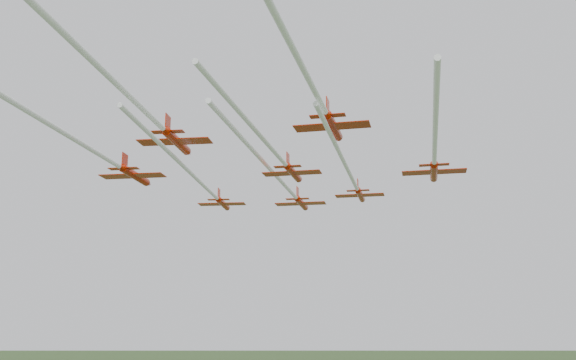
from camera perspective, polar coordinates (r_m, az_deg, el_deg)
The scene contains 8 objects.
jet_lead at distance 108.90m, azimuth -0.26°, elevation -0.48°, with size 25.72×61.21×2.92m.
jet_row2_left at distance 98.33m, azimuth -7.46°, elevation -0.52°, with size 26.25×50.83×2.44m.
jet_row2_right at distance 96.31m, azimuth 5.72°, elevation 0.12°, with size 19.78×48.47×2.43m.
jet_row3_left at distance 90.04m, azimuth -16.32°, elevation 2.16°, with size 23.93×51.15×2.96m.
jet_row3_mid at distance 83.36m, azimuth -0.96°, elevation 2.25°, with size 18.00×44.11×2.53m.
jet_row3_right at distance 83.40m, azimuth 12.89°, elevation 2.26°, with size 18.02×43.61×2.65m.
jet_row4_left at distance 72.02m, azimuth -12.88°, elevation 6.27°, with size 25.35×51.53×2.81m.
jet_row4_right at distance 62.78m, azimuth 2.22°, elevation 8.24°, with size 20.13×51.23×2.63m.
Camera 1 is at (54.24, -83.60, 31.52)m, focal length 40.00 mm.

